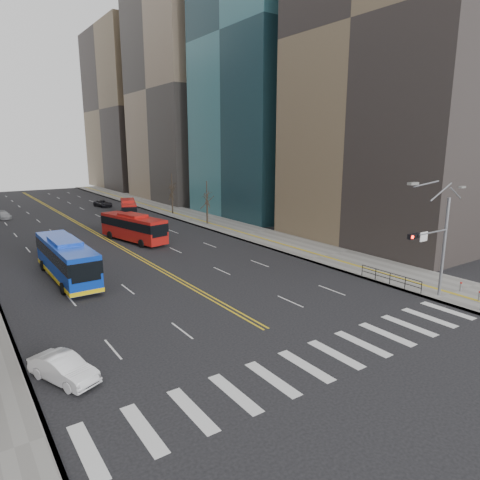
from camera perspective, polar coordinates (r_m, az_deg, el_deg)
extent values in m
plane|color=black|center=(25.62, 10.72, -15.43)|extent=(220.00, 220.00, 0.00)
cube|color=slate|center=(70.48, -5.37, 2.88)|extent=(7.00, 130.00, 0.15)
cube|color=silver|center=(19.97, -19.70, -24.95)|extent=(0.70, 4.00, 0.01)
cube|color=silver|center=(20.51, -12.76, -23.37)|extent=(0.70, 4.00, 0.01)
cube|color=silver|center=(21.29, -6.42, -21.60)|extent=(0.70, 4.00, 0.01)
cube|color=silver|center=(22.30, -0.74, -19.78)|extent=(0.70, 4.00, 0.01)
cube|color=silver|center=(23.50, 4.30, -17.97)|extent=(0.70, 4.00, 0.01)
cube|color=silver|center=(24.87, 8.72, -16.24)|extent=(0.70, 4.00, 0.01)
cube|color=silver|center=(26.38, 12.59, -14.63)|extent=(0.70, 4.00, 0.01)
cube|color=silver|center=(28.01, 15.98, -13.14)|extent=(0.70, 4.00, 0.01)
cube|color=silver|center=(29.74, 18.95, -11.79)|extent=(0.70, 4.00, 0.01)
cube|color=silver|center=(31.55, 21.56, -10.56)|extent=(0.70, 4.00, 0.01)
cube|color=silver|center=(33.43, 23.86, -9.45)|extent=(0.70, 4.00, 0.01)
cube|color=silver|center=(35.37, 25.91, -8.44)|extent=(0.70, 4.00, 0.01)
cube|color=gold|center=(73.45, -21.45, 2.39)|extent=(0.15, 100.00, 0.01)
cube|color=gold|center=(73.54, -21.15, 2.43)|extent=(0.15, 100.00, 0.01)
cube|color=brown|center=(59.56, 21.50, 24.48)|extent=(20.00, 24.00, 50.00)
cube|color=teal|center=(78.06, 4.13, 25.22)|extent=(20.00, 22.00, 58.00)
cube|color=gray|center=(98.89, -6.81, 18.97)|extent=(20.00, 26.00, 46.00)
cube|color=brown|center=(127.35, -14.26, 16.34)|extent=(18.00, 30.00, 42.00)
cylinder|color=gray|center=(37.04, 25.53, -1.02)|extent=(0.24, 0.24, 8.00)
cylinder|color=gray|center=(34.84, 23.90, 0.86)|extent=(4.50, 0.12, 0.12)
cube|color=black|center=(33.21, 22.12, 0.48)|extent=(1.10, 0.28, 0.38)
cylinder|color=#FF190C|center=(32.84, 22.01, 0.36)|extent=(0.24, 0.08, 0.24)
cylinder|color=black|center=(33.13, 22.35, 0.43)|extent=(0.24, 0.08, 0.24)
cylinder|color=black|center=(33.42, 22.68, 0.50)|extent=(0.24, 0.08, 0.24)
cube|color=white|center=(34.33, 23.29, 0.41)|extent=(0.90, 0.06, 0.70)
cube|color=#999993|center=(32.18, 22.09, 6.98)|extent=(0.90, 0.35, 0.18)
cube|color=black|center=(39.07, 19.40, -4.16)|extent=(0.04, 6.00, 0.04)
cylinder|color=black|center=(37.64, 23.03, -5.89)|extent=(0.06, 0.06, 1.00)
cylinder|color=black|center=(38.41, 21.15, -5.37)|extent=(0.06, 0.06, 1.00)
cylinder|color=black|center=(39.22, 19.35, -4.86)|extent=(0.06, 0.06, 1.00)
cylinder|color=black|center=(40.06, 17.62, -4.37)|extent=(0.06, 0.06, 1.00)
cylinder|color=black|center=(40.95, 15.97, -3.90)|extent=(0.06, 0.06, 1.00)
cylinder|color=gray|center=(37.97, 29.28, -6.60)|extent=(0.16, 0.16, 0.70)
cylinder|color=#B2140F|center=(37.86, 29.35, -6.06)|extent=(0.17, 0.17, 0.10)
cylinder|color=gray|center=(39.67, 27.35, -5.62)|extent=(0.16, 0.16, 0.70)
cylinder|color=#B2140F|center=(39.56, 27.41, -5.09)|extent=(0.17, 0.17, 0.10)
cylinder|color=black|center=(65.18, -4.39, 3.59)|extent=(0.28, 0.28, 3.50)
cylinder|color=black|center=(75.67, -9.00, 4.83)|extent=(0.28, 0.28, 3.75)
cube|color=#0B32AB|center=(41.56, -22.15, -2.36)|extent=(2.69, 12.76, 3.05)
cube|color=black|center=(41.42, -22.22, -1.58)|extent=(2.75, 12.78, 1.09)
cube|color=#0B32AB|center=(41.19, -22.34, -0.17)|extent=(2.14, 4.47, 0.40)
cube|color=yellow|center=(41.90, -22.00, -4.11)|extent=(2.75, 12.78, 0.35)
cylinder|color=black|center=(37.83, -22.54, -6.00)|extent=(0.30, 1.00, 1.00)
cylinder|color=black|center=(38.41, -18.66, -5.41)|extent=(0.30, 1.00, 1.00)
cylinder|color=black|center=(45.55, -24.80, -3.13)|extent=(0.30, 1.00, 1.00)
cylinder|color=black|center=(46.03, -21.55, -2.68)|extent=(0.30, 1.00, 1.00)
cube|color=#A81612|center=(55.15, -14.04, 1.62)|extent=(4.78, 11.32, 2.86)
cube|color=black|center=(55.05, -14.07, 2.20)|extent=(4.84, 11.35, 1.03)
cube|color=#A81612|center=(54.89, -14.13, 3.19)|extent=(2.78, 4.20, 0.40)
cylinder|color=black|center=(51.84, -13.00, -0.46)|extent=(0.50, 1.04, 1.00)
cylinder|color=black|center=(53.23, -10.76, -0.02)|extent=(0.50, 1.04, 1.00)
cylinder|color=black|center=(57.74, -16.93, 0.64)|extent=(0.50, 1.04, 1.00)
cylinder|color=black|center=(58.99, -14.83, 1.01)|extent=(0.50, 1.04, 1.00)
cube|color=#A81612|center=(72.66, -14.66, 4.04)|extent=(5.24, 10.08, 2.52)
cube|color=black|center=(72.59, -14.68, 4.45)|extent=(5.30, 10.11, 0.92)
cube|color=#A81612|center=(72.48, -14.72, 5.10)|extent=(2.79, 3.84, 0.40)
cylinder|color=black|center=(69.69, -15.44, 2.72)|extent=(0.60, 1.04, 1.00)
cylinder|color=black|center=(69.75, -13.60, 2.83)|extent=(0.60, 1.04, 1.00)
cylinder|color=black|center=(75.93, -15.54, 3.50)|extent=(0.60, 1.04, 1.00)
cylinder|color=black|center=(75.99, -13.84, 3.60)|extent=(0.60, 1.04, 1.00)
imported|color=silver|center=(24.71, -22.48, -15.54)|extent=(3.00, 4.40, 1.37)
imported|color=black|center=(65.96, -13.01, 2.42)|extent=(2.29, 3.89, 1.24)
imported|color=#929397|center=(80.24, -28.99, 2.91)|extent=(2.23, 4.32, 1.20)
imported|color=black|center=(88.04, -17.81, 4.66)|extent=(2.83, 4.96, 1.30)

